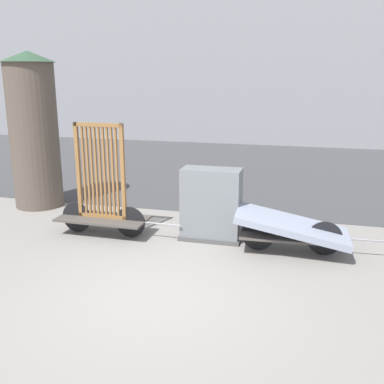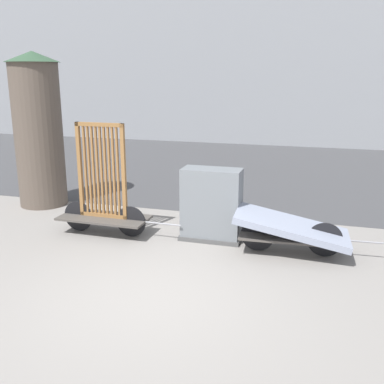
% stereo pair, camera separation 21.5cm
% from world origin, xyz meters
% --- Properties ---
extents(ground_plane, '(60.00, 60.00, 0.00)m').
position_xyz_m(ground_plane, '(0.00, 0.00, 0.00)').
color(ground_plane, gray).
extents(road_strip, '(56.00, 10.16, 0.01)m').
position_xyz_m(road_strip, '(0.00, 9.00, 0.00)').
color(road_strip, '#424244').
rests_on(road_strip, ground_plane).
extents(building_facade, '(48.00, 4.00, 10.63)m').
position_xyz_m(building_facade, '(0.00, 16.08, 5.31)').
color(building_facade, gray).
rests_on(building_facade, ground_plane).
extents(bike_cart_with_bedframe, '(2.45, 0.77, 2.16)m').
position_xyz_m(bike_cart_with_bedframe, '(-1.78, 2.13, 0.70)').
color(bike_cart_with_bedframe, '#4C4742').
rests_on(bike_cart_with_bedframe, ground_plane).
extents(bike_cart_with_mattress, '(2.57, 1.08, 0.74)m').
position_xyz_m(bike_cart_with_mattress, '(1.78, 2.13, 0.45)').
color(bike_cart_with_mattress, '#4C4742').
rests_on(bike_cart_with_mattress, ground_plane).
extents(utility_cabinet, '(1.15, 0.56, 1.36)m').
position_xyz_m(utility_cabinet, '(0.29, 2.42, 0.64)').
color(utility_cabinet, '#4C4C4C').
rests_on(utility_cabinet, ground_plane).
extents(advertising_column, '(1.22, 1.22, 3.51)m').
position_xyz_m(advertising_column, '(-4.11, 3.58, 1.78)').
color(advertising_column, brown).
rests_on(advertising_column, ground_plane).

